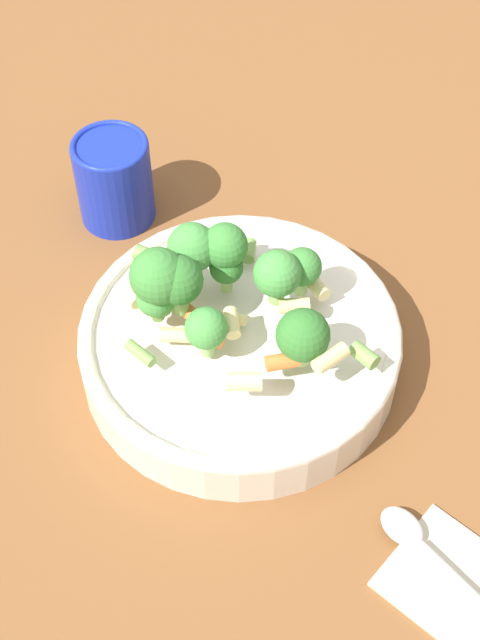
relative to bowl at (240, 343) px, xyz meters
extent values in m
plane|color=brown|center=(0.00, 0.00, -0.03)|extent=(3.00, 3.00, 0.00)
cylinder|color=silver|center=(0.00, 0.00, -0.01)|extent=(0.27, 0.27, 0.04)
torus|color=silver|center=(0.00, 0.00, 0.02)|extent=(0.27, 0.27, 0.01)
cylinder|color=#8CB766|center=(0.01, 0.04, 0.03)|extent=(0.01, 0.01, 0.01)
sphere|color=#33722D|center=(0.01, 0.04, 0.05)|extent=(0.03, 0.03, 0.03)
cylinder|color=#8CB766|center=(-0.04, 0.03, 0.05)|extent=(0.01, 0.01, 0.02)
sphere|color=#33722D|center=(-0.04, 0.03, 0.08)|extent=(0.04, 0.04, 0.04)
cylinder|color=#8CB766|center=(0.04, 0.00, 0.04)|extent=(0.01, 0.01, 0.02)
sphere|color=#479342|center=(0.04, 0.00, 0.07)|extent=(0.04, 0.04, 0.04)
cylinder|color=#8CB766|center=(-0.05, 0.04, 0.04)|extent=(0.01, 0.01, 0.01)
sphere|color=#479342|center=(-0.05, 0.04, 0.06)|extent=(0.03, 0.03, 0.03)
cylinder|color=#8CB766|center=(-0.05, 0.04, 0.05)|extent=(0.02, 0.02, 0.02)
sphere|color=#3D8438|center=(-0.05, 0.04, 0.08)|extent=(0.05, 0.05, 0.05)
cylinder|color=#8CB766|center=(0.02, 0.05, 0.05)|extent=(0.01, 0.01, 0.02)
sphere|color=#3D8438|center=(0.02, 0.05, 0.07)|extent=(0.04, 0.04, 0.04)
cylinder|color=#8CB766|center=(-0.01, 0.06, 0.04)|extent=(0.01, 0.01, 0.02)
sphere|color=#479342|center=(-0.01, 0.06, 0.07)|extent=(0.04, 0.04, 0.04)
cylinder|color=#8CB766|center=(0.02, -0.06, 0.03)|extent=(0.01, 0.01, 0.01)
sphere|color=#33722D|center=(0.02, -0.06, 0.06)|extent=(0.04, 0.04, 0.04)
cylinder|color=#8CB766|center=(0.06, 0.00, 0.04)|extent=(0.01, 0.01, 0.02)
sphere|color=#3D8438|center=(0.06, 0.00, 0.06)|extent=(0.03, 0.03, 0.03)
cylinder|color=#8CB766|center=(-0.04, -0.01, 0.03)|extent=(0.01, 0.01, 0.02)
sphere|color=#479342|center=(-0.04, -0.01, 0.05)|extent=(0.03, 0.03, 0.03)
cylinder|color=#729E4C|center=(-0.03, 0.09, 0.04)|extent=(0.02, 0.03, 0.01)
cylinder|color=beige|center=(-0.01, -0.01, 0.04)|extent=(0.02, 0.03, 0.01)
cylinder|color=beige|center=(-0.05, 0.02, 0.03)|extent=(0.03, 0.03, 0.01)
cylinder|color=beige|center=(0.03, -0.08, 0.05)|extent=(0.03, 0.02, 0.01)
cylinder|color=#729E4C|center=(0.01, 0.10, 0.03)|extent=(0.03, 0.03, 0.01)
cylinder|color=orange|center=(-0.03, 0.03, 0.04)|extent=(0.02, 0.03, 0.01)
cylinder|color=beige|center=(0.04, -0.02, 0.04)|extent=(0.03, 0.02, 0.01)
cylinder|color=beige|center=(-0.04, -0.06, 0.05)|extent=(0.03, 0.03, 0.01)
cylinder|color=orange|center=(-0.03, -0.01, 0.04)|extent=(0.02, 0.02, 0.01)
cylinder|color=#729E4C|center=(0.05, 0.06, 0.03)|extent=(0.02, 0.02, 0.01)
cylinder|color=beige|center=(-0.06, 0.06, 0.04)|extent=(0.01, 0.02, 0.01)
cylinder|color=orange|center=(-0.02, 0.06, 0.05)|extent=(0.02, 0.03, 0.01)
cylinder|color=beige|center=(0.07, -0.01, 0.03)|extent=(0.01, 0.02, 0.01)
cylinder|color=#729E4C|center=(-0.09, 0.01, 0.03)|extent=(0.02, 0.03, 0.01)
cylinder|color=#729E4C|center=(0.06, -0.09, 0.04)|extent=(0.02, 0.02, 0.01)
cylinder|color=orange|center=(0.00, -0.06, 0.04)|extent=(0.03, 0.02, 0.01)
cylinder|color=#729E4C|center=(-0.05, 0.04, 0.04)|extent=(0.02, 0.02, 0.01)
cylinder|color=beige|center=(0.00, 0.01, 0.03)|extent=(0.02, 0.02, 0.01)
cylinder|color=#192DAD|center=(0.00, 0.22, 0.02)|extent=(0.07, 0.07, 0.09)
torus|color=#192DAD|center=(0.00, 0.22, 0.06)|extent=(0.07, 0.07, 0.01)
cube|color=beige|center=(0.02, -0.27, -0.02)|extent=(0.12, 0.15, 0.01)
ellipsoid|color=silver|center=(0.01, -0.20, -0.02)|extent=(0.03, 0.04, 0.01)
camera|label=1|loc=(-0.25, -0.38, 0.59)|focal=50.00mm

